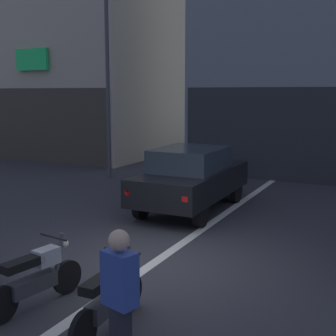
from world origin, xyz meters
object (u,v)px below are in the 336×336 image
(car_black_crossing_near, at_px, (191,177))
(person_by_motorcycles, at_px, (120,306))
(street_lamp, at_px, (107,62))
(motorcycle_silver_row_left_mid, at_px, (36,277))
(motorcycle_black_row_centre, at_px, (109,296))

(car_black_crossing_near, distance_m, person_by_motorcycles, 7.11)
(car_black_crossing_near, xyz_separation_m, street_lamp, (-4.50, 2.88, 3.16))
(car_black_crossing_near, relative_size, motorcycle_silver_row_left_mid, 2.48)
(motorcycle_black_row_centre, distance_m, person_by_motorcycles, 1.16)
(motorcycle_black_row_centre, bearing_deg, car_black_crossing_near, 104.17)
(street_lamp, distance_m, motorcycle_black_row_centre, 11.24)
(motorcycle_black_row_centre, bearing_deg, motorcycle_silver_row_left_mid, 178.34)
(motorcycle_silver_row_left_mid, bearing_deg, car_black_crossing_near, 92.25)
(car_black_crossing_near, bearing_deg, person_by_motorcycles, -71.92)
(car_black_crossing_near, bearing_deg, motorcycle_black_row_centre, -75.83)
(car_black_crossing_near, height_order, motorcycle_black_row_centre, car_black_crossing_near)
(car_black_crossing_near, distance_m, motorcycle_black_row_centre, 6.13)
(street_lamp, height_order, motorcycle_black_row_centre, street_lamp)
(car_black_crossing_near, distance_m, motorcycle_silver_row_left_mid, 5.91)
(street_lamp, relative_size, person_by_motorcycles, 3.97)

